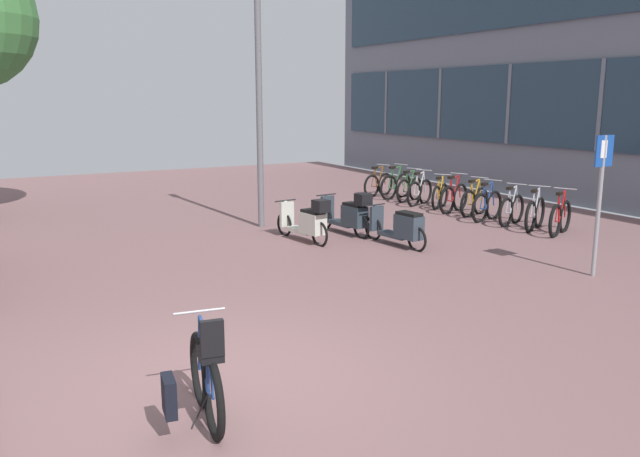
{
  "coord_description": "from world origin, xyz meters",
  "views": [
    {
      "loc": [
        -2.25,
        -5.93,
        2.9
      ],
      "look_at": [
        2.41,
        2.5,
        0.93
      ],
      "focal_mm": 35.97,
      "sensor_mm": 36.0,
      "label": 1
    }
  ],
  "objects_px": {
    "bicycle_rack_03": "(487,206)",
    "lamp_post": "(259,80)",
    "bicycle_rack_00": "(560,218)",
    "bicycle_rack_07": "(420,192)",
    "bicycle_rack_01": "(535,214)",
    "bicycle_rack_08": "(410,189)",
    "bicycle_rack_02": "(512,210)",
    "scooter_mid": "(401,227)",
    "bicycle_rack_10": "(378,184)",
    "bicycle_rack_04": "(474,202)",
    "bicycle_rack_05": "(454,198)",
    "parking_sign": "(600,190)",
    "scooter_far": "(349,215)",
    "bicycle_foreground": "(203,380)",
    "bicycle_rack_06": "(440,196)",
    "scooter_near": "(308,221)",
    "bicycle_rack_09": "(396,186)"
  },
  "relations": [
    {
      "from": "bicycle_rack_09",
      "to": "scooter_far",
      "type": "bearing_deg",
      "value": -136.2
    },
    {
      "from": "bicycle_foreground",
      "to": "scooter_near",
      "type": "relative_size",
      "value": 0.77
    },
    {
      "from": "bicycle_rack_09",
      "to": "scooter_near",
      "type": "relative_size",
      "value": 0.77
    },
    {
      "from": "bicycle_rack_01",
      "to": "bicycle_rack_02",
      "type": "height_order",
      "value": "bicycle_rack_01"
    },
    {
      "from": "bicycle_foreground",
      "to": "bicycle_rack_07",
      "type": "height_order",
      "value": "bicycle_foreground"
    },
    {
      "from": "bicycle_rack_02",
      "to": "scooter_mid",
      "type": "xyz_separation_m",
      "value": [
        -3.6,
        -0.6,
        0.05
      ]
    },
    {
      "from": "bicycle_rack_05",
      "to": "bicycle_rack_07",
      "type": "distance_m",
      "value": 1.31
    },
    {
      "from": "bicycle_rack_10",
      "to": "scooter_near",
      "type": "distance_m",
      "value": 6.69
    },
    {
      "from": "bicycle_rack_03",
      "to": "bicycle_rack_10",
      "type": "relative_size",
      "value": 1.02
    },
    {
      "from": "bicycle_rack_10",
      "to": "parking_sign",
      "type": "height_order",
      "value": "parking_sign"
    },
    {
      "from": "bicycle_rack_02",
      "to": "bicycle_rack_01",
      "type": "bearing_deg",
      "value": -85.26
    },
    {
      "from": "bicycle_rack_02",
      "to": "bicycle_rack_07",
      "type": "xyz_separation_m",
      "value": [
        -0.14,
        3.28,
        0.0
      ]
    },
    {
      "from": "bicycle_rack_07",
      "to": "parking_sign",
      "type": "height_order",
      "value": "parking_sign"
    },
    {
      "from": "bicycle_rack_05",
      "to": "parking_sign",
      "type": "distance_m",
      "value": 6.28
    },
    {
      "from": "bicycle_rack_00",
      "to": "bicycle_rack_02",
      "type": "relative_size",
      "value": 1.04
    },
    {
      "from": "bicycle_rack_00",
      "to": "bicycle_rack_07",
      "type": "height_order",
      "value": "bicycle_rack_00"
    },
    {
      "from": "bicycle_foreground",
      "to": "scooter_near",
      "type": "distance_m",
      "value": 7.4
    },
    {
      "from": "bicycle_rack_06",
      "to": "bicycle_rack_10",
      "type": "bearing_deg",
      "value": 94.55
    },
    {
      "from": "bicycle_rack_05",
      "to": "parking_sign",
      "type": "height_order",
      "value": "parking_sign"
    },
    {
      "from": "bicycle_rack_03",
      "to": "bicycle_rack_04",
      "type": "xyz_separation_m",
      "value": [
        0.2,
        0.65,
        -0.01
      ]
    },
    {
      "from": "bicycle_rack_01",
      "to": "bicycle_rack_08",
      "type": "distance_m",
      "value": 4.59
    },
    {
      "from": "bicycle_rack_03",
      "to": "lamp_post",
      "type": "xyz_separation_m",
      "value": [
        -5.05,
        1.93,
        2.93
      ]
    },
    {
      "from": "bicycle_rack_04",
      "to": "bicycle_rack_06",
      "type": "distance_m",
      "value": 1.31
    },
    {
      "from": "bicycle_rack_00",
      "to": "scooter_far",
      "type": "bearing_deg",
      "value": 151.79
    },
    {
      "from": "bicycle_rack_05",
      "to": "bicycle_foreground",
      "type": "bearing_deg",
      "value": -141.4
    },
    {
      "from": "bicycle_rack_03",
      "to": "lamp_post",
      "type": "height_order",
      "value": "lamp_post"
    },
    {
      "from": "scooter_far",
      "to": "lamp_post",
      "type": "bearing_deg",
      "value": 126.54
    },
    {
      "from": "bicycle_rack_08",
      "to": "bicycle_rack_07",
      "type": "bearing_deg",
      "value": -102.78
    },
    {
      "from": "scooter_mid",
      "to": "bicycle_rack_01",
      "type": "bearing_deg",
      "value": -0.85
    },
    {
      "from": "bicycle_rack_05",
      "to": "parking_sign",
      "type": "bearing_deg",
      "value": -108.91
    },
    {
      "from": "bicycle_rack_04",
      "to": "bicycle_rack_05",
      "type": "height_order",
      "value": "bicycle_rack_05"
    },
    {
      "from": "bicycle_foreground",
      "to": "bicycle_rack_02",
      "type": "relative_size",
      "value": 1.09
    },
    {
      "from": "bicycle_rack_01",
      "to": "parking_sign",
      "type": "height_order",
      "value": "parking_sign"
    },
    {
      "from": "bicycle_foreground",
      "to": "bicycle_rack_03",
      "type": "height_order",
      "value": "bicycle_foreground"
    },
    {
      "from": "bicycle_rack_01",
      "to": "bicycle_rack_06",
      "type": "bearing_deg",
      "value": 90.4
    },
    {
      "from": "bicycle_rack_04",
      "to": "scooter_mid",
      "type": "height_order",
      "value": "bicycle_rack_04"
    },
    {
      "from": "parking_sign",
      "to": "lamp_post",
      "type": "bearing_deg",
      "value": 115.91
    },
    {
      "from": "bicycle_foreground",
      "to": "bicycle_rack_06",
      "type": "xyz_separation_m",
      "value": [
        9.32,
        8.03,
        -0.07
      ]
    },
    {
      "from": "bicycle_rack_01",
      "to": "bicycle_rack_10",
      "type": "relative_size",
      "value": 0.99
    },
    {
      "from": "bicycle_rack_02",
      "to": "bicycle_rack_04",
      "type": "height_order",
      "value": "bicycle_rack_04"
    },
    {
      "from": "lamp_post",
      "to": "bicycle_rack_04",
      "type": "bearing_deg",
      "value": -13.6
    },
    {
      "from": "bicycle_rack_08",
      "to": "bicycle_foreground",
      "type": "bearing_deg",
      "value": -134.87
    },
    {
      "from": "bicycle_rack_01",
      "to": "scooter_mid",
      "type": "relative_size",
      "value": 0.72
    },
    {
      "from": "bicycle_rack_06",
      "to": "lamp_post",
      "type": "xyz_separation_m",
      "value": [
        -5.23,
        -0.04,
        2.95
      ]
    },
    {
      "from": "bicycle_rack_01",
      "to": "parking_sign",
      "type": "xyz_separation_m",
      "value": [
        -2.11,
        -3.23,
        1.09
      ]
    },
    {
      "from": "bicycle_rack_03",
      "to": "bicycle_rack_05",
      "type": "height_order",
      "value": "bicycle_rack_05"
    },
    {
      "from": "parking_sign",
      "to": "bicycle_rack_04",
      "type": "bearing_deg",
      "value": 67.89
    },
    {
      "from": "bicycle_rack_03",
      "to": "bicycle_rack_05",
      "type": "distance_m",
      "value": 1.31
    },
    {
      "from": "bicycle_rack_07",
      "to": "bicycle_rack_02",
      "type": "bearing_deg",
      "value": -87.53
    },
    {
      "from": "bicycle_rack_09",
      "to": "bicycle_rack_10",
      "type": "height_order",
      "value": "bicycle_rack_09"
    }
  ]
}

